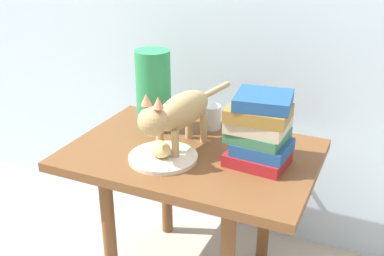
# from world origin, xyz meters

# --- Properties ---
(side_table) EXTENTS (0.79, 0.54, 0.50)m
(side_table) POSITION_xyz_m (0.00, 0.00, 0.43)
(side_table) COLOR brown
(side_table) RESTS_ON ground
(plate) EXTENTS (0.22, 0.22, 0.01)m
(plate) POSITION_xyz_m (-0.06, -0.09, 0.51)
(plate) COLOR silver
(plate) RESTS_ON side_table
(bread_roll) EXTENTS (0.10, 0.09, 0.05)m
(bread_roll) POSITION_xyz_m (-0.06, -0.10, 0.54)
(bread_roll) COLOR #E0BC7A
(bread_roll) RESTS_ON plate
(cat) EXTENTS (0.14, 0.47, 0.23)m
(cat) POSITION_xyz_m (-0.04, -0.02, 0.64)
(cat) COLOR tan
(cat) RESTS_ON side_table
(book_stack) EXTENTS (0.19, 0.18, 0.22)m
(book_stack) POSITION_xyz_m (0.22, 0.01, 0.62)
(book_stack) COLOR maroon
(book_stack) RESTS_ON side_table
(green_vase) EXTENTS (0.12, 0.12, 0.28)m
(green_vase) POSITION_xyz_m (-0.20, 0.12, 0.65)
(green_vase) COLOR #288C51
(green_vase) RESTS_ON side_table
(candle_jar) EXTENTS (0.07, 0.07, 0.08)m
(candle_jar) POSITION_xyz_m (-0.01, 0.20, 0.54)
(candle_jar) COLOR silver
(candle_jar) RESTS_ON side_table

